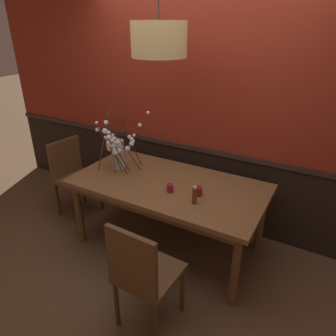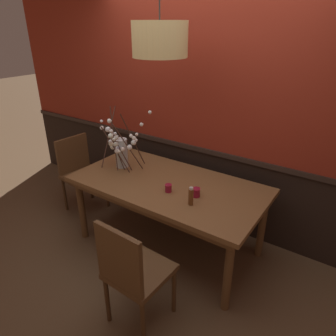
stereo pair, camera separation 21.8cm
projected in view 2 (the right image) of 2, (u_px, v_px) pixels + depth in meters
ground_plane at (168, 245)px, 3.31m from camera, size 24.00×24.00×0.00m
back_wall at (205, 112)px, 3.28m from camera, size 5.70×0.14×2.60m
dining_table at (168, 190)px, 3.02m from camera, size 1.87×0.97×0.75m
chair_near_side_right at (132, 271)px, 2.23m from camera, size 0.44×0.45×0.95m
chair_far_side_right at (232, 177)px, 3.60m from camera, size 0.45×0.42×0.92m
chair_head_west_end at (80, 169)px, 3.79m from camera, size 0.44×0.49×0.92m
chair_far_side_left at (189, 165)px, 3.91m from camera, size 0.43×0.42×0.93m
vase_with_blossoms at (121, 150)px, 3.22m from camera, size 0.67×0.46×0.66m
candle_holder_nearer_center at (168, 188)px, 2.81m from camera, size 0.07×0.07×0.08m
candle_holder_nearer_edge at (196, 192)px, 2.74m from camera, size 0.08×0.08×0.08m
condiment_bottle at (191, 196)px, 2.60m from camera, size 0.04×0.04×0.16m
pendant_lamp at (160, 39)px, 2.52m from camera, size 0.46×0.46×0.71m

